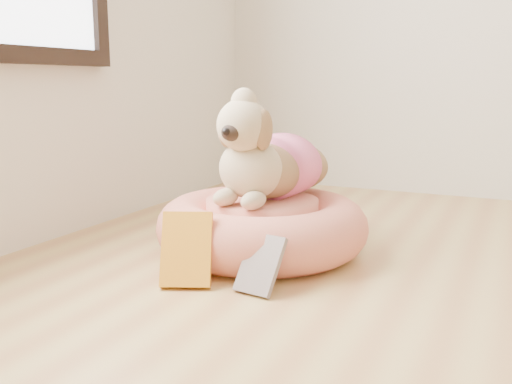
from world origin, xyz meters
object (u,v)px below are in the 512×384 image
at_px(book_yellow, 187,249).
at_px(dog, 267,143).
at_px(book_white, 260,265).
at_px(pet_bed, 262,226).

bearing_deg(book_yellow, dog, 56.51).
distance_m(dog, book_white, 0.49).
xyz_separation_m(dog, book_white, (0.15, -0.36, -0.30)).
bearing_deg(book_white, pet_bed, 121.93).
bearing_deg(dog, book_white, -62.86).
height_order(book_yellow, book_white, book_yellow).
bearing_deg(book_white, book_yellow, -161.15).
relative_size(pet_bed, book_white, 4.14).
relative_size(dog, book_yellow, 2.37).
height_order(dog, book_yellow, dog).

